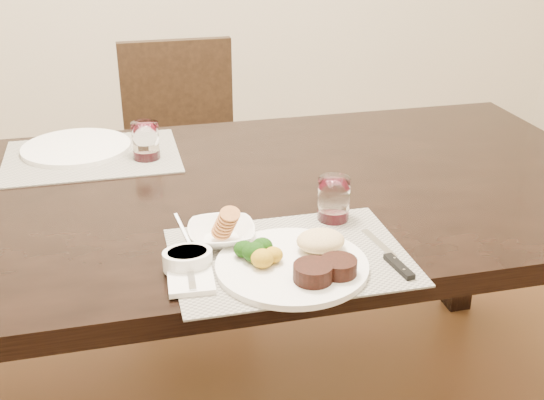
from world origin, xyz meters
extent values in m
cube|color=black|center=(0.00, 0.00, 0.72)|extent=(2.00, 1.00, 0.05)
cube|color=black|center=(0.92, 0.42, 0.35)|extent=(0.08, 0.08, 0.70)
cube|color=black|center=(0.00, 0.85, 0.43)|extent=(0.42, 0.42, 0.04)
cube|color=black|center=(-0.18, 0.67, 0.21)|extent=(0.04, 0.04, 0.41)
cube|color=black|center=(0.18, 0.67, 0.21)|extent=(0.04, 0.04, 0.41)
cube|color=black|center=(-0.18, 1.03, 0.21)|extent=(0.04, 0.04, 0.41)
cube|color=black|center=(0.18, 1.03, 0.21)|extent=(0.04, 0.04, 0.41)
cube|color=black|center=(0.00, 1.04, 0.68)|extent=(0.42, 0.04, 0.45)
cube|color=gray|center=(0.06, -0.36, 0.75)|extent=(0.46, 0.34, 0.00)
cube|color=gray|center=(-0.31, 0.29, 0.75)|extent=(0.46, 0.34, 0.00)
cylinder|color=white|center=(0.06, -0.41, 0.76)|extent=(0.29, 0.29, 0.01)
cylinder|color=black|center=(0.08, -0.48, 0.78)|extent=(0.07, 0.07, 0.03)
cylinder|color=black|center=(0.13, -0.47, 0.78)|extent=(0.07, 0.07, 0.03)
ellipsoid|color=#DFBB86|center=(0.12, -0.37, 0.79)|extent=(0.10, 0.08, 0.04)
ellipsoid|color=#143B0B|center=(-0.01, -0.38, 0.79)|extent=(0.05, 0.05, 0.04)
ellipsoid|color=#B48C17|center=(0.00, -0.41, 0.78)|extent=(0.04, 0.04, 0.04)
cube|color=white|center=(-0.14, -0.39, 0.76)|extent=(0.09, 0.15, 0.01)
cube|color=silver|center=(-0.14, -0.41, 0.77)|extent=(0.02, 0.11, 0.00)
cube|color=silver|center=(-0.13, -0.33, 0.77)|extent=(0.02, 0.04, 0.00)
cube|color=silver|center=(0.25, -0.36, 0.76)|extent=(0.03, 0.13, 0.00)
cube|color=black|center=(0.25, -0.46, 0.76)|extent=(0.03, 0.09, 0.01)
imported|color=white|center=(-0.06, -0.27, 0.77)|extent=(0.15, 0.15, 0.03)
cylinder|color=#A36333|center=(-0.06, -0.27, 0.79)|extent=(0.04, 0.05, 0.04)
cylinder|color=white|center=(-0.14, -0.36, 0.77)|extent=(0.09, 0.09, 0.04)
cylinder|color=#0D3A0D|center=(-0.14, -0.36, 0.78)|extent=(0.08, 0.08, 0.01)
cube|color=silver|center=(-0.14, -0.30, 0.81)|extent=(0.01, 0.06, 0.04)
cylinder|color=white|center=(0.20, -0.22, 0.80)|extent=(0.07, 0.07, 0.10)
cylinder|color=#3B050D|center=(0.20, -0.22, 0.77)|extent=(0.06, 0.06, 0.02)
cylinder|color=white|center=(-0.35, 0.35, 0.76)|extent=(0.29, 0.29, 0.01)
cylinder|color=white|center=(-0.17, 0.24, 0.80)|extent=(0.07, 0.07, 0.10)
cylinder|color=#3B050D|center=(-0.17, 0.24, 0.77)|extent=(0.06, 0.06, 0.02)
camera|label=1|loc=(-0.25, -1.49, 1.42)|focal=45.00mm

